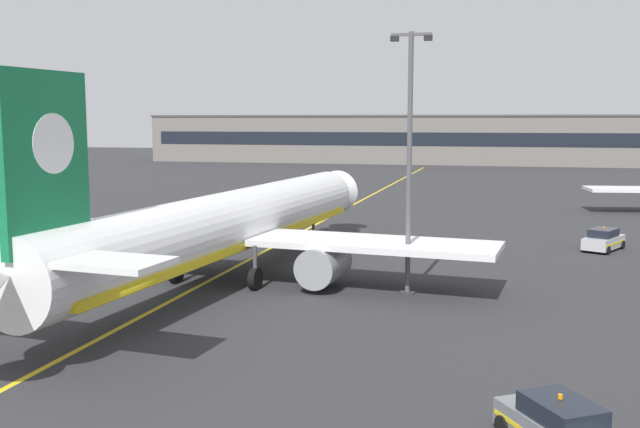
{
  "coord_description": "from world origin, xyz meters",
  "views": [
    {
      "loc": [
        16.08,
        -28.52,
        9.74
      ],
      "look_at": [
        6.66,
        11.11,
        4.42
      ],
      "focal_mm": 40.95,
      "sensor_mm": 36.0,
      "label": 1
    }
  ],
  "objects": [
    {
      "name": "terminal_building",
      "position": [
        -5.31,
        133.2,
        5.33
      ],
      "size": [
        111.42,
        12.4,
        10.64
      ],
      "color": "slate",
      "rests_on": "ground"
    },
    {
      "name": "apron_lamp_post",
      "position": [
        11.59,
        11.59,
        7.51
      ],
      "size": [
        2.24,
        0.9,
        14.4
      ],
      "color": "#515156",
      "rests_on": "ground"
    },
    {
      "name": "taxiway_centreline",
      "position": [
        0.0,
        30.0,
        0.0
      ],
      "size": [
        5.17,
        179.94,
        0.01
      ],
      "primitive_type": "cube",
      "rotation": [
        0.0,
        0.0,
        -0.03
      ],
      "color": "yellow",
      "rests_on": "ground"
    },
    {
      "name": "service_car_fifth",
      "position": [
        24.25,
        28.55,
        0.77
      ],
      "size": [
        3.53,
        4.56,
        1.79
      ],
      "color": "#B7B7BC",
      "rests_on": "ground"
    },
    {
      "name": "ground_plane",
      "position": [
        0.0,
        0.0,
        0.0
      ],
      "size": [
        400.0,
        400.0,
        0.0
      ],
      "primitive_type": "plane",
      "color": "#2D2D30"
    },
    {
      "name": "airliner_foreground",
      "position": [
        0.63,
        12.56,
        3.37
      ],
      "size": [
        32.34,
        41.5,
        11.65
      ],
      "color": "white",
      "rests_on": "ground"
    },
    {
      "name": "service_car_fourth",
      "position": [
        18.2,
        -7.12,
        0.77
      ],
      "size": [
        3.77,
        4.51,
        1.79
      ],
      "color": "slate",
      "rests_on": "ground"
    }
  ]
}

